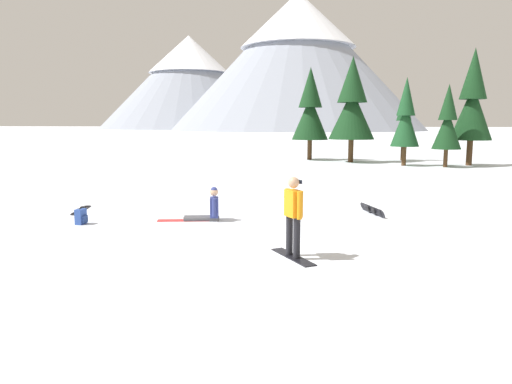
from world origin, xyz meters
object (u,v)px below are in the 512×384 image
(snowboarder_foreground, at_px, (293,215))
(pine_tree_twin, at_px, (406,118))
(loose_snowboard_near_left, at_px, (81,210))
(pine_tree_slender, at_px, (448,122))
(backpack_blue, at_px, (81,217))
(pine_tree_short, at_px, (473,102))
(loose_snowboard_far_spare, at_px, (372,210))
(snowboarder_midground, at_px, (208,209))
(pine_tree_tall, at_px, (310,110))
(pine_tree_young, at_px, (352,105))
(pine_tree_broad, at_px, (404,123))

(snowboarder_foreground, relative_size, pine_tree_twin, 0.29)
(loose_snowboard_near_left, bearing_deg, pine_tree_slender, 53.91)
(backpack_blue, bearing_deg, pine_tree_short, 57.60)
(loose_snowboard_near_left, distance_m, pine_tree_short, 27.07)
(pine_tree_twin, distance_m, pine_tree_slender, 2.68)
(backpack_blue, bearing_deg, loose_snowboard_far_spare, 23.00)
(snowboarder_midground, distance_m, pine_tree_tall, 25.09)
(pine_tree_young, bearing_deg, pine_tree_slender, -25.28)
(snowboarder_foreground, relative_size, pine_tree_short, 0.22)
(snowboarder_foreground, height_order, pine_tree_slender, pine_tree_slender)
(backpack_blue, distance_m, pine_tree_young, 25.72)
(snowboarder_foreground, height_order, loose_snowboard_near_left, snowboarder_foreground)
(pine_tree_young, bearing_deg, loose_snowboard_far_spare, -86.35)
(snowboarder_midground, height_order, pine_tree_young, pine_tree_young)
(snowboarder_midground, xyz_separation_m, pine_tree_twin, (7.05, 20.87, 2.88))
(pine_tree_young, distance_m, pine_tree_slender, 7.00)
(pine_tree_young, height_order, pine_tree_broad, pine_tree_young)
(pine_tree_young, bearing_deg, pine_tree_tall, 152.87)
(loose_snowboard_near_left, bearing_deg, pine_tree_short, 53.07)
(loose_snowboard_far_spare, xyz_separation_m, backpack_blue, (-8.13, -3.45, 0.08))
(loose_snowboard_near_left, bearing_deg, pine_tree_young, 70.33)
(pine_tree_tall, bearing_deg, pine_tree_short, -14.09)
(pine_tree_tall, height_order, pine_tree_broad, pine_tree_tall)
(pine_tree_twin, height_order, pine_tree_young, pine_tree_young)
(loose_snowboard_near_left, xyz_separation_m, pine_tree_young, (8.05, 22.53, 4.18))
(loose_snowboard_near_left, distance_m, pine_tree_young, 24.29)
(pine_tree_twin, height_order, pine_tree_slender, pine_tree_twin)
(loose_snowboard_near_left, distance_m, loose_snowboard_far_spare, 9.51)
(snowboarder_foreground, xyz_separation_m, pine_tree_broad, (4.25, 29.15, 2.00))
(loose_snowboard_far_spare, relative_size, pine_tree_twin, 0.27)
(pine_tree_short, distance_m, pine_tree_tall, 11.63)
(backpack_blue, height_order, pine_tree_short, pine_tree_short)
(loose_snowboard_near_left, distance_m, pine_tree_tall, 24.98)
(pine_tree_twin, bearing_deg, pine_tree_tall, 150.14)
(pine_tree_tall, bearing_deg, loose_snowboard_near_left, -101.21)
(pine_tree_tall, distance_m, pine_tree_broad, 7.27)
(snowboarder_foreground, xyz_separation_m, pine_tree_short, (8.38, 25.40, 3.36))
(pine_tree_short, xyz_separation_m, pine_tree_tall, (-11.27, 2.83, -0.36))
(loose_snowboard_near_left, bearing_deg, pine_tree_broad, 64.59)
(pine_tree_young, relative_size, pine_tree_slender, 1.43)
(backpack_blue, relative_size, pine_tree_tall, 0.07)
(backpack_blue, bearing_deg, snowboarder_foreground, -17.92)
(snowboarder_foreground, distance_m, loose_snowboard_far_spare, 5.84)
(pine_tree_slender, bearing_deg, loose_snowboard_near_left, -126.09)
(snowboarder_foreground, distance_m, pine_tree_slender, 24.60)
(pine_tree_broad, bearing_deg, pine_tree_tall, -172.62)
(snowboarder_foreground, xyz_separation_m, snowboarder_midground, (-3.04, 3.39, -0.57))
(snowboarder_foreground, distance_m, pine_tree_broad, 29.53)
(snowboarder_midground, relative_size, pine_tree_short, 0.23)
(loose_snowboard_near_left, relative_size, pine_tree_young, 0.23)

